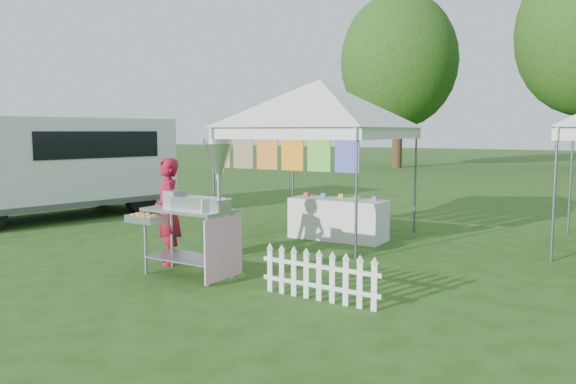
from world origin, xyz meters
The scene contains 8 objects.
ground centered at (0.00, 0.00, 0.00)m, with size 120.00×120.00×0.00m, color #244513.
canopy_main centered at (0.00, 3.49, 2.99)m, with size 4.24×4.24×3.45m.
tree_left centered at (-6.00, 24.00, 5.83)m, with size 6.40×6.40×9.53m.
donut_cart centered at (0.01, -0.05, 1.13)m, with size 1.40×0.92×1.93m.
vendor centered at (-0.94, 0.36, 0.81)m, with size 0.59×0.39×1.63m, color maroon.
cargo_van centered at (-6.49, 2.53, 1.26)m, with size 3.31×5.95×2.33m.
picket_fence centered at (1.93, -0.11, 0.29)m, with size 1.62×0.09×0.56m.
display_table centered at (0.41, 3.50, 0.38)m, with size 1.80×0.70×0.77m, color white.
Camera 1 is at (5.02, -5.93, 2.03)m, focal length 35.00 mm.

